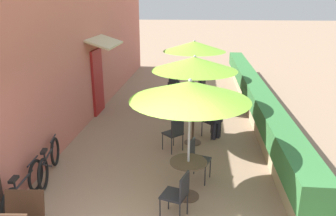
# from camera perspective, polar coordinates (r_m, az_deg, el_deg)

# --- Properties ---
(cafe_facade_wall) EXTENTS (0.98, 14.56, 4.20)m
(cafe_facade_wall) POSITION_cam_1_polar(r_m,az_deg,el_deg) (11.38, -12.36, 10.31)
(cafe_facade_wall) COLOR #C66B5B
(cafe_facade_wall) RESTS_ON ground_plane
(planter_hedge) EXTENTS (0.60, 13.56, 1.01)m
(planter_hedge) POSITION_cam_1_polar(r_m,az_deg,el_deg) (11.35, 14.69, 2.08)
(planter_hedge) COLOR tan
(planter_hedge) RESTS_ON ground_plane
(patio_table_near) EXTENTS (0.70, 0.70, 0.76)m
(patio_table_near) POSITION_cam_1_polar(r_m,az_deg,el_deg) (6.26, 3.53, -11.18)
(patio_table_near) COLOR brown
(patio_table_near) RESTS_ON ground_plane
(patio_umbrella_near) EXTENTS (2.12, 2.12, 2.33)m
(patio_umbrella_near) POSITION_cam_1_polar(r_m,az_deg,el_deg) (5.65, 3.84, 3.03)
(patio_umbrella_near) COLOR #B7B7BC
(patio_umbrella_near) RESTS_ON ground_plane
(cafe_chair_near_left) EXTENTS (0.50, 0.50, 0.87)m
(cafe_chair_near_left) POSITION_cam_1_polar(r_m,az_deg,el_deg) (5.68, 1.79, -14.50)
(cafe_chair_near_left) COLOR #232328
(cafe_chair_near_left) RESTS_ON ground_plane
(cafe_chair_near_right) EXTENTS (0.50, 0.50, 0.87)m
(cafe_chair_near_right) POSITION_cam_1_polar(r_m,az_deg,el_deg) (6.85, 4.94, -8.45)
(cafe_chair_near_right) COLOR #232328
(cafe_chair_near_right) RESTS_ON ground_plane
(patio_table_mid) EXTENTS (0.70, 0.70, 0.76)m
(patio_table_mid) POSITION_cam_1_polar(r_m,az_deg,el_deg) (8.53, 4.39, -2.89)
(patio_table_mid) COLOR brown
(patio_table_mid) RESTS_ON ground_plane
(patio_umbrella_mid) EXTENTS (2.12, 2.12, 2.33)m
(patio_umbrella_mid) POSITION_cam_1_polar(r_m,az_deg,el_deg) (8.09, 4.67, 7.68)
(patio_umbrella_mid) COLOR #B7B7BC
(patio_umbrella_mid) RESTS_ON ground_plane
(cafe_chair_mid_left) EXTENTS (0.57, 0.57, 0.87)m
(cafe_chair_mid_left) POSITION_cam_1_polar(r_m,az_deg,el_deg) (9.03, 7.26, -1.76)
(cafe_chair_mid_left) COLOR #232328
(cafe_chair_mid_left) RESTS_ON ground_plane
(seated_patron_mid_left) EXTENTS (0.51, 0.51, 1.25)m
(seated_patron_mid_left) POSITION_cam_1_polar(r_m,az_deg,el_deg) (8.90, 7.82, -0.92)
(seated_patron_mid_left) COLOR #23232D
(seated_patron_mid_left) RESTS_ON ground_plane
(cafe_chair_mid_right) EXTENTS (0.57, 0.57, 0.87)m
(cafe_chair_mid_right) POSITION_cam_1_polar(r_m,az_deg,el_deg) (8.05, 1.17, -4.18)
(cafe_chair_mid_right) COLOR #232328
(cafe_chair_mid_right) RESTS_ON ground_plane
(coffee_cup_mid) EXTENTS (0.07, 0.07, 0.09)m
(coffee_cup_mid) POSITION_cam_1_polar(r_m,az_deg,el_deg) (8.39, 4.87, -1.21)
(coffee_cup_mid) COLOR white
(coffee_cup_mid) RESTS_ON patio_table_mid
(patio_table_far) EXTENTS (0.70, 0.70, 0.76)m
(patio_table_far) POSITION_cam_1_polar(r_m,az_deg,el_deg) (11.51, 4.41, 2.77)
(patio_table_far) COLOR brown
(patio_table_far) RESTS_ON ground_plane
(patio_umbrella_far) EXTENTS (2.12, 2.12, 2.33)m
(patio_umbrella_far) POSITION_cam_1_polar(r_m,az_deg,el_deg) (11.19, 4.61, 10.65)
(patio_umbrella_far) COLOR #B7B7BC
(patio_umbrella_far) RESTS_ON ground_plane
(cafe_chair_far_left) EXTENTS (0.46, 0.46, 0.87)m
(cafe_chair_far_left) POSITION_cam_1_polar(r_m,az_deg,el_deg) (11.59, 1.00, 2.92)
(cafe_chair_far_left) COLOR #232328
(cafe_chair_far_left) RESTS_ON ground_plane
(seated_patron_far_left) EXTENTS (0.38, 0.45, 1.25)m
(seated_patron_far_left) POSITION_cam_1_polar(r_m,az_deg,el_deg) (11.65, 1.14, 3.87)
(seated_patron_far_left) COLOR #23232D
(seated_patron_far_left) RESTS_ON ground_plane
(cafe_chair_far_right) EXTENTS (0.51, 0.51, 0.87)m
(cafe_chair_far_right) POSITION_cam_1_polar(r_m,az_deg,el_deg) (10.92, 5.94, 1.84)
(cafe_chair_far_right) COLOR #232328
(cafe_chair_far_right) RESTS_ON ground_plane
(cafe_chair_far_back) EXTENTS (0.56, 0.56, 0.87)m
(cafe_chair_far_back) POSITION_cam_1_polar(r_m,az_deg,el_deg) (12.07, 6.30, 3.44)
(cafe_chair_far_back) COLOR #232328
(cafe_chair_far_back) RESTS_ON ground_plane
(coffee_cup_far) EXTENTS (0.07, 0.07, 0.09)m
(coffee_cup_far) POSITION_cam_1_polar(r_m,az_deg,el_deg) (11.46, 3.86, 4.17)
(coffee_cup_far) COLOR teal
(coffee_cup_far) RESTS_ON patio_table_far
(bicycle_leaning) EXTENTS (0.17, 1.66, 0.72)m
(bicycle_leaning) POSITION_cam_1_polar(r_m,az_deg,el_deg) (6.65, -23.82, -12.79)
(bicycle_leaning) COLOR black
(bicycle_leaning) RESTS_ON ground_plane
(bicycle_second) EXTENTS (0.38, 1.65, 0.74)m
(bicycle_second) POSITION_cam_1_polar(r_m,az_deg,el_deg) (7.46, -19.97, -8.76)
(bicycle_second) COLOR black
(bicycle_second) RESTS_ON ground_plane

